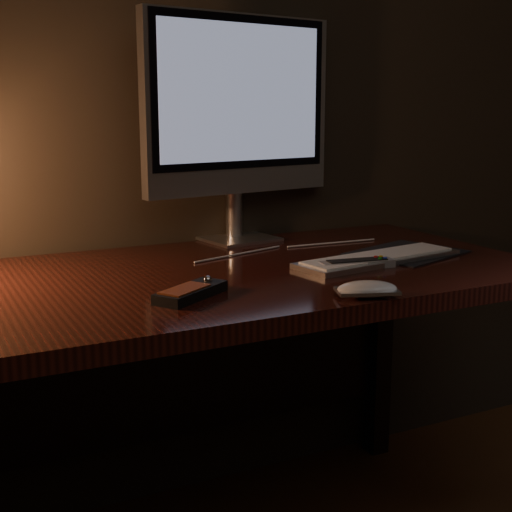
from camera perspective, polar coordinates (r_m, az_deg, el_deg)
name	(u,v)px	position (r m, az deg, el deg)	size (l,w,h in m)	color
desk	(189,321)	(1.70, -5.40, -5.16)	(1.60, 0.75, 0.75)	#33100B
monitor	(239,109)	(1.96, -1.34, 11.64)	(0.58, 0.20, 0.61)	silver
keyboard	(379,258)	(1.75, 9.78, -0.16)	(0.45, 0.13, 0.02)	silver
mousepad	(407,253)	(1.86, 11.96, 0.26)	(0.27, 0.22, 0.00)	black
mouse	(367,292)	(1.42, 8.87, -2.83)	(0.12, 0.06, 0.02)	white
media_remote	(191,292)	(1.40, -5.23, -2.87)	(0.18, 0.15, 0.03)	black
tv_remote	(357,264)	(1.67, 8.08, -0.62)	(0.18, 0.07, 0.02)	gray
cable	(289,249)	(1.86, 2.66, 0.55)	(0.00, 0.00, 0.56)	white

